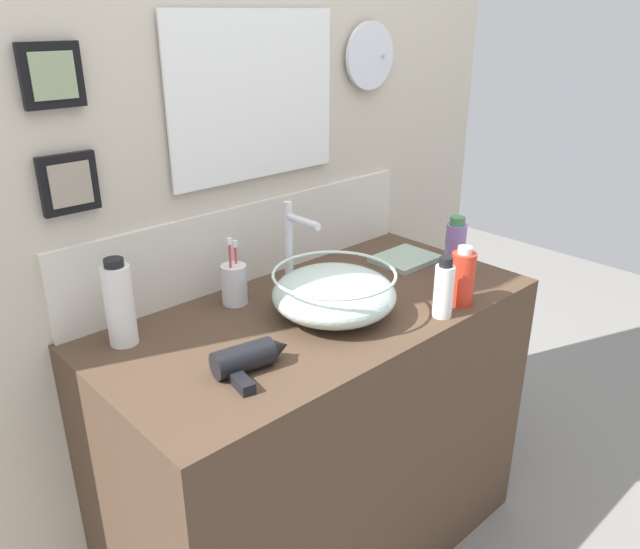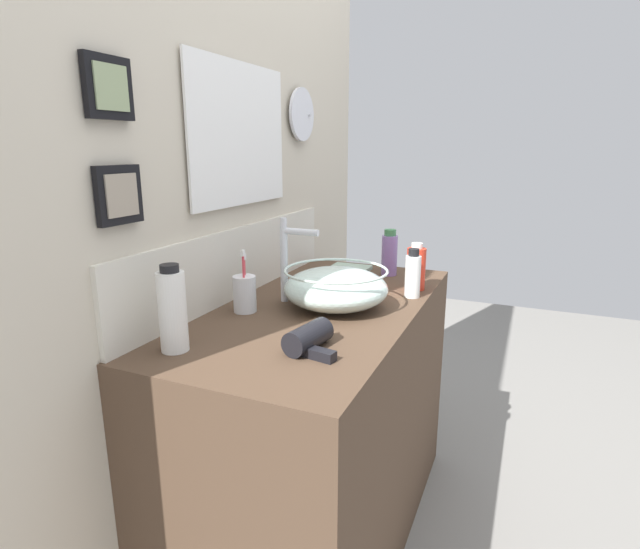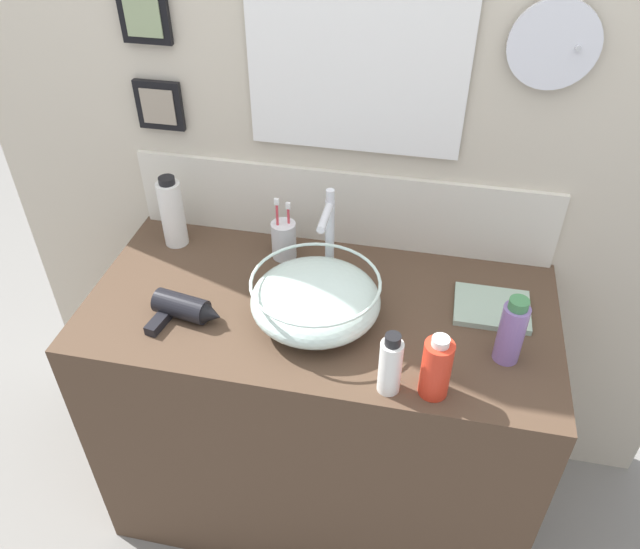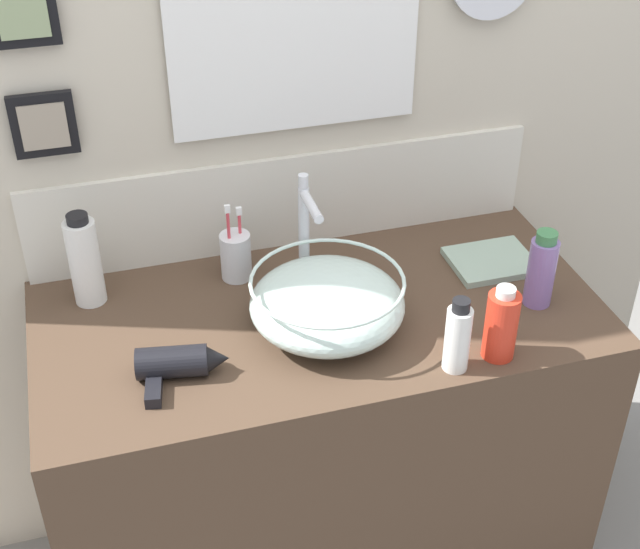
# 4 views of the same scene
# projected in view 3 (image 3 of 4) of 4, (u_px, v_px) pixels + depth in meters

# --- Properties ---
(ground_plane) EXTENTS (6.00, 6.00, 0.00)m
(ground_plane) POSITION_uv_depth(u_px,v_px,m) (320.00, 488.00, 2.12)
(ground_plane) COLOR gray
(vanity_counter) EXTENTS (1.20, 0.59, 0.83)m
(vanity_counter) POSITION_uv_depth(u_px,v_px,m) (320.00, 410.00, 1.86)
(vanity_counter) COLOR #4C3828
(vanity_counter) RESTS_ON ground
(back_panel) EXTENTS (2.08, 0.09, 2.50)m
(back_panel) POSITION_uv_depth(u_px,v_px,m) (346.00, 100.00, 1.59)
(back_panel) COLOR beige
(back_panel) RESTS_ON ground
(glass_bowl_sink) EXTENTS (0.32, 0.32, 0.12)m
(glass_bowl_sink) POSITION_uv_depth(u_px,v_px,m) (316.00, 299.00, 1.52)
(glass_bowl_sink) COLOR silver
(glass_bowl_sink) RESTS_ON vanity_counter
(faucet) EXTENTS (0.02, 0.13, 0.27)m
(faucet) POSITION_uv_depth(u_px,v_px,m) (329.00, 231.00, 1.58)
(faucet) COLOR silver
(faucet) RESTS_ON vanity_counter
(hair_drier) EXTENTS (0.19, 0.13, 0.06)m
(hair_drier) POSITION_uv_depth(u_px,v_px,m) (185.00, 309.00, 1.54)
(hair_drier) COLOR black
(hair_drier) RESTS_ON vanity_counter
(toothbrush_cup) EXTENTS (0.07, 0.07, 0.19)m
(toothbrush_cup) POSITION_uv_depth(u_px,v_px,m) (284.00, 240.00, 1.73)
(toothbrush_cup) COLOR silver
(toothbrush_cup) RESTS_ON vanity_counter
(spray_bottle) EXTENTS (0.07, 0.07, 0.21)m
(spray_bottle) POSITION_uv_depth(u_px,v_px,m) (172.00, 213.00, 1.75)
(spray_bottle) COLOR white
(spray_bottle) RESTS_ON vanity_counter
(soap_dispenser) EXTENTS (0.05, 0.05, 0.16)m
(soap_dispenser) POSITION_uv_depth(u_px,v_px,m) (390.00, 365.00, 1.33)
(soap_dispenser) COLOR white
(soap_dispenser) RESTS_ON vanity_counter
(lotion_bottle) EXTENTS (0.06, 0.06, 0.18)m
(lotion_bottle) POSITION_uv_depth(u_px,v_px,m) (512.00, 331.00, 1.40)
(lotion_bottle) COLOR #8C6BB2
(lotion_bottle) RESTS_ON vanity_counter
(shampoo_bottle) EXTENTS (0.07, 0.07, 0.16)m
(shampoo_bottle) POSITION_uv_depth(u_px,v_px,m) (436.00, 368.00, 1.33)
(shampoo_bottle) COLOR red
(shampoo_bottle) RESTS_ON vanity_counter
(hand_towel) EXTENTS (0.19, 0.15, 0.02)m
(hand_towel) POSITION_uv_depth(u_px,v_px,m) (492.00, 308.00, 1.58)
(hand_towel) COLOR #99B29E
(hand_towel) RESTS_ON vanity_counter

